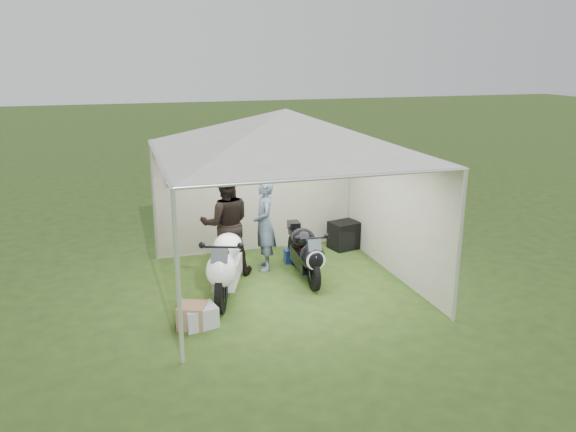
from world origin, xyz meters
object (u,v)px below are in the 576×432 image
object	(u,v)px
crate_1	(192,316)
canopy_tent	(285,135)
motorcycle_white	(227,263)
person_blue_jacket	(264,225)
equipment_box	(344,235)
crate_0	(200,317)
person_dark_jacket	(226,224)
paddock_stand	(293,256)
motorcycle_black	(305,251)

from	to	relation	value
crate_1	canopy_tent	bearing A→B (deg)	31.84
canopy_tent	motorcycle_white	world-z (taller)	canopy_tent
canopy_tent	person_blue_jacket	bearing A→B (deg)	99.37
equipment_box	crate_0	bearing A→B (deg)	-142.20
canopy_tent	person_dark_jacket	distance (m)	2.02
paddock_stand	crate_0	size ratio (longest dim) A/B	0.75
motorcycle_black	crate_1	distance (m)	2.52
person_blue_jacket	equipment_box	bearing A→B (deg)	116.31
motorcycle_white	paddock_stand	xyz separation A→B (m)	(1.51, 1.16, -0.45)
paddock_stand	crate_0	xyz separation A→B (m)	(-2.10, -2.12, 0.03)
motorcycle_white	person_dark_jacket	xyz separation A→B (m)	(0.18, 0.97, 0.36)
person_dark_jacket	canopy_tent	bearing A→B (deg)	142.43
motorcycle_black	person_blue_jacket	bearing A→B (deg)	133.30
paddock_stand	motorcycle_black	bearing A→B (deg)	-93.26
motorcycle_black	crate_0	xyz separation A→B (m)	(-2.06, -1.29, -0.35)
canopy_tent	crate_1	world-z (taller)	canopy_tent
motorcycle_white	person_dark_jacket	bearing A→B (deg)	99.07
motorcycle_black	crate_1	bearing A→B (deg)	-146.54
paddock_stand	person_dark_jacket	world-z (taller)	person_dark_jacket
person_blue_jacket	crate_1	world-z (taller)	person_blue_jacket
paddock_stand	crate_0	bearing A→B (deg)	-134.77
person_blue_jacket	equipment_box	xyz separation A→B (m)	(1.84, 0.63, -0.57)
motorcycle_black	crate_1	world-z (taller)	motorcycle_black
motorcycle_white	person_dark_jacket	size ratio (longest dim) A/B	1.08
person_dark_jacket	person_blue_jacket	distance (m)	0.72
motorcycle_black	person_dark_jacket	world-z (taller)	person_dark_jacket
person_dark_jacket	motorcycle_white	bearing A→B (deg)	85.35
paddock_stand	crate_1	distance (m)	3.04
person_dark_jacket	crate_0	world-z (taller)	person_dark_jacket
motorcycle_white	crate_1	distance (m)	1.23
paddock_stand	person_dark_jacket	distance (m)	1.56
person_dark_jacket	equipment_box	world-z (taller)	person_dark_jacket
person_dark_jacket	crate_0	xyz separation A→B (m)	(-0.78, -1.93, -0.78)
equipment_box	crate_0	size ratio (longest dim) A/B	1.19
crate_1	person_dark_jacket	bearing A→B (deg)	64.95
motorcycle_white	equipment_box	bearing A→B (deg)	50.54
person_dark_jacket	person_blue_jacket	bearing A→B (deg)	-171.64
paddock_stand	crate_0	world-z (taller)	crate_0
paddock_stand	equipment_box	bearing A→B (deg)	20.77
canopy_tent	person_blue_jacket	world-z (taller)	canopy_tent
equipment_box	crate_0	world-z (taller)	equipment_box
person_blue_jacket	equipment_box	distance (m)	2.03
crate_1	motorcycle_black	bearing A→B (deg)	30.20
person_blue_jacket	paddock_stand	bearing A→B (deg)	112.45
equipment_box	crate_1	world-z (taller)	equipment_box
person_blue_jacket	crate_0	world-z (taller)	person_blue_jacket
motorcycle_black	equipment_box	size ratio (longest dim) A/B	3.27
equipment_box	crate_1	xyz separation A→B (m)	(-3.44, -2.55, -0.11)
motorcycle_white	crate_1	size ratio (longest dim) A/B	5.28
canopy_tent	paddock_stand	world-z (taller)	canopy_tent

